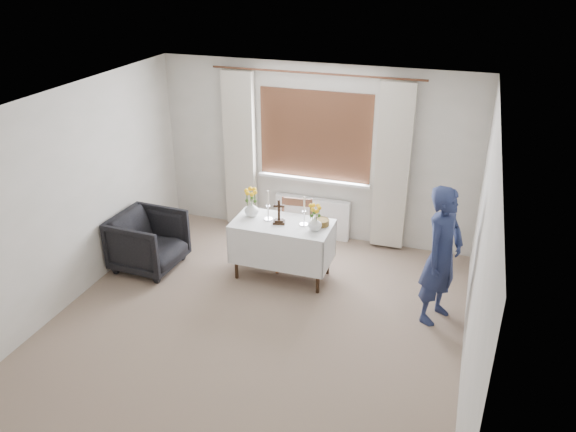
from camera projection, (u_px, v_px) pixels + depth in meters
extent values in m
plane|color=gray|center=(251.00, 330.00, 6.24)|extent=(5.00, 5.00, 0.00)
cube|color=white|center=(282.00, 250.00, 7.13)|extent=(1.24, 0.64, 0.76)
imported|color=black|center=(148.00, 241.00, 7.34)|extent=(0.87, 0.84, 0.75)
imported|color=navy|center=(442.00, 256.00, 6.13)|extent=(0.60, 0.70, 1.62)
cube|color=white|center=(312.00, 217.00, 8.18)|extent=(1.10, 0.10, 0.60)
imported|color=white|center=(252.00, 209.00, 7.11)|extent=(0.23, 0.23, 0.19)
imported|color=white|center=(315.00, 223.00, 6.75)|extent=(0.20, 0.20, 0.18)
cylinder|color=brown|center=(321.00, 222.00, 6.90)|extent=(0.25, 0.25, 0.07)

